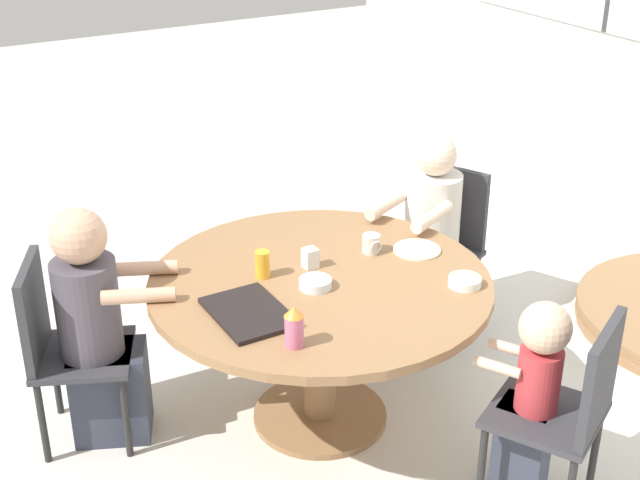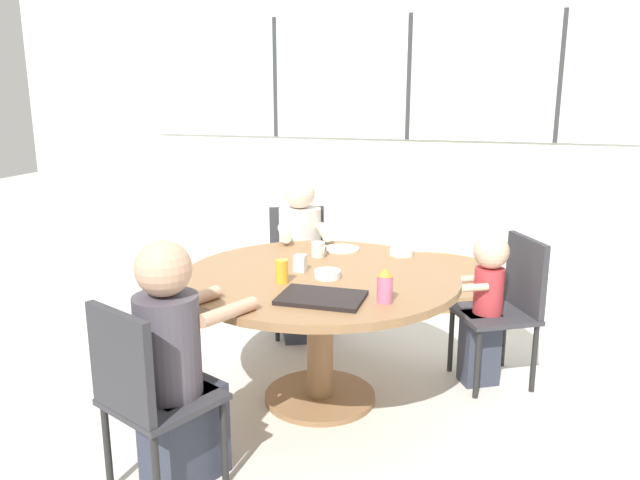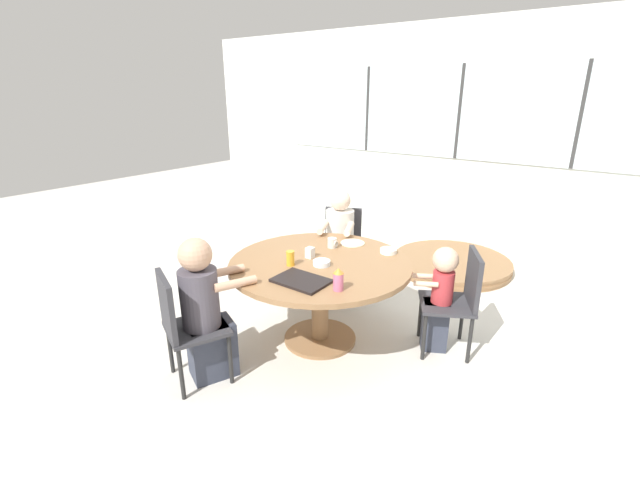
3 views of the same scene
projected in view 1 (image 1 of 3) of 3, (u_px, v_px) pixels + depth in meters
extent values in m
plane|color=beige|center=(320.00, 418.00, 4.02)|extent=(16.00, 16.00, 0.00)
cylinder|color=olive|center=(320.00, 283.00, 3.72)|extent=(1.44, 1.44, 0.04)
cylinder|color=olive|center=(320.00, 355.00, 3.88)|extent=(0.14, 0.14, 0.67)
cylinder|color=olive|center=(320.00, 415.00, 4.01)|extent=(0.60, 0.60, 0.03)
cube|color=#333338|center=(434.00, 256.00, 4.58)|extent=(0.53, 0.53, 0.03)
cube|color=#333338|center=(453.00, 206.00, 4.61)|extent=(0.36, 0.19, 0.42)
cylinder|color=black|center=(445.00, 315.00, 4.45)|extent=(0.03, 0.03, 0.40)
cylinder|color=black|center=(387.00, 296.00, 4.63)|extent=(0.03, 0.03, 0.40)
cylinder|color=black|center=(476.00, 289.00, 4.70)|extent=(0.03, 0.03, 0.40)
cylinder|color=black|center=(420.00, 271.00, 4.88)|extent=(0.03, 0.03, 0.40)
cube|color=#333338|center=(84.00, 354.00, 3.75)|extent=(0.53, 0.53, 0.03)
cube|color=#333338|center=(33.00, 311.00, 3.63)|extent=(0.36, 0.19, 0.42)
cylinder|color=black|center=(133.00, 371.00, 4.01)|extent=(0.03, 0.03, 0.40)
cylinder|color=black|center=(126.00, 417.00, 3.70)|extent=(0.03, 0.03, 0.40)
cylinder|color=black|center=(55.00, 376.00, 3.97)|extent=(0.03, 0.03, 0.40)
cylinder|color=black|center=(42.00, 422.00, 3.67)|extent=(0.03, 0.03, 0.40)
cube|color=#333338|center=(545.00, 414.00, 3.37)|extent=(0.54, 0.54, 0.03)
cube|color=#333338|center=(600.00, 379.00, 3.19)|extent=(0.21, 0.35, 0.42)
cylinder|color=black|center=(481.00, 468.00, 3.41)|extent=(0.03, 0.03, 0.40)
cylinder|color=black|center=(513.00, 421.00, 3.68)|extent=(0.03, 0.03, 0.40)
cylinder|color=black|center=(595.00, 449.00, 3.52)|extent=(0.03, 0.03, 0.40)
cube|color=#333847|center=(423.00, 297.00, 4.59)|extent=(0.37, 0.41, 0.42)
cylinder|color=beige|center=(432.00, 217.00, 4.44)|extent=(0.28, 0.28, 0.45)
sphere|color=beige|center=(436.00, 155.00, 4.30)|extent=(0.20, 0.20, 0.20)
cylinder|color=beige|center=(432.00, 217.00, 4.15)|extent=(0.18, 0.30, 0.06)
cylinder|color=beige|center=(387.00, 205.00, 4.29)|extent=(0.18, 0.30, 0.06)
cube|color=#333847|center=(111.00, 392.00, 3.84)|extent=(0.35, 0.39, 0.42)
cylinder|color=#4C4751|center=(88.00, 308.00, 3.65)|extent=(0.26, 0.26, 0.42)
sphere|color=tan|center=(78.00, 236.00, 3.51)|extent=(0.23, 0.23, 0.23)
cylinder|color=tan|center=(143.00, 268.00, 3.74)|extent=(0.17, 0.29, 0.06)
cylinder|color=tan|center=(139.00, 296.00, 3.52)|extent=(0.17, 0.29, 0.06)
cube|color=#333847|center=(521.00, 449.00, 3.49)|extent=(0.24, 0.22, 0.42)
cylinder|color=#B23338|center=(539.00, 380.00, 3.33)|extent=(0.16, 0.16, 0.26)
sphere|color=#DBB293|center=(545.00, 328.00, 3.23)|extent=(0.20, 0.20, 0.20)
cylinder|color=#DBB293|center=(497.00, 367.00, 3.32)|extent=(0.18, 0.12, 0.04)
cylinder|color=#DBB293|center=(511.00, 349.00, 3.43)|extent=(0.18, 0.12, 0.04)
cube|color=black|center=(249.00, 313.00, 3.44)|extent=(0.38, 0.27, 0.02)
cylinder|color=beige|center=(371.00, 244.00, 3.92)|extent=(0.08, 0.08, 0.08)
torus|color=beige|center=(376.00, 247.00, 3.89)|extent=(0.01, 0.06, 0.06)
cylinder|color=#CC668C|center=(294.00, 331.00, 3.22)|extent=(0.07, 0.07, 0.12)
cone|color=orange|center=(294.00, 312.00, 3.19)|extent=(0.07, 0.07, 0.04)
cylinder|color=gold|center=(262.00, 264.00, 3.71)|extent=(0.06, 0.06, 0.12)
cube|color=silver|center=(310.00, 258.00, 3.79)|extent=(0.06, 0.06, 0.09)
cylinder|color=silver|center=(315.00, 283.00, 3.64)|extent=(0.13, 0.13, 0.04)
cylinder|color=white|center=(465.00, 281.00, 3.65)|extent=(0.14, 0.14, 0.04)
cylinder|color=beige|center=(417.00, 250.00, 3.95)|extent=(0.21, 0.21, 0.01)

